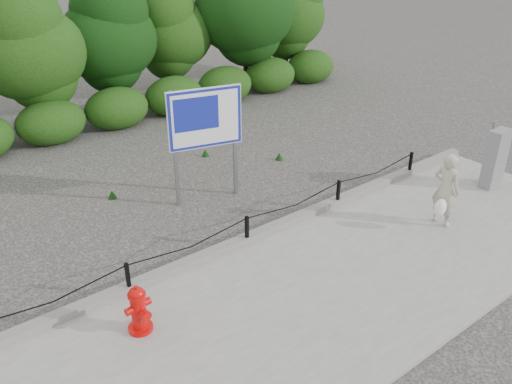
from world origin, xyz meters
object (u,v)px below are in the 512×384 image
object	(u,v)px
pedestrian	(446,191)
advertising_sign	(205,123)
fire_hydrant	(139,310)
utility_cabinet	(495,159)

from	to	relation	value
pedestrian	advertising_sign	world-z (taller)	advertising_sign
fire_hydrant	utility_cabinet	distance (m)	8.80
fire_hydrant	pedestrian	bearing A→B (deg)	-15.60
fire_hydrant	advertising_sign	bearing A→B (deg)	35.58
pedestrian	utility_cabinet	distance (m)	2.42
fire_hydrant	pedestrian	size ratio (longest dim) A/B	0.53
fire_hydrant	advertising_sign	distance (m)	4.66
advertising_sign	fire_hydrant	bearing A→B (deg)	-122.11
pedestrian	fire_hydrant	bearing A→B (deg)	78.40
utility_cabinet	advertising_sign	bearing A→B (deg)	145.52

